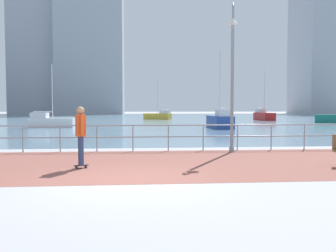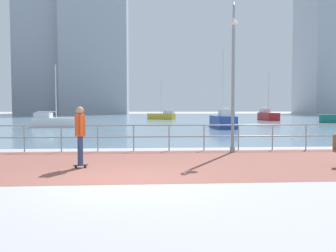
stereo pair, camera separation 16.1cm
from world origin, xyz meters
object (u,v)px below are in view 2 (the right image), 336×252
lamppost (233,70)px  sailboat_gray (162,116)px  sailboat_white (223,120)px  skateboarder (80,131)px  sailboat_navy (268,116)px  sailboat_teal (55,121)px

lamppost → sailboat_gray: bearing=91.1°
lamppost → sailboat_white: bearing=78.2°
sailboat_white → sailboat_gray: 22.82m
skateboarder → sailboat_navy: size_ratio=0.25×
lamppost → sailboat_teal: 21.20m
sailboat_gray → sailboat_teal: bearing=-117.0°
lamppost → skateboarder: lamppost is taller
lamppost → sailboat_teal: (-11.22, 17.80, -2.61)m
sailboat_white → sailboat_gray: size_ratio=1.15×
skateboarder → sailboat_teal: 21.64m
sailboat_white → sailboat_navy: bearing=59.5°
skateboarder → sailboat_white: sailboat_white is taller
sailboat_navy → sailboat_gray: bearing=162.3°
sailboat_navy → sailboat_gray: sailboat_navy is taller
sailboat_teal → sailboat_white: sailboat_white is taller
sailboat_gray → sailboat_white: bearing=-79.8°
sailboat_teal → sailboat_gray: size_ratio=0.94×
sailboat_white → sailboat_gray: (-4.06, 22.46, -0.08)m
lamppost → sailboat_navy: (13.83, 33.82, -2.47)m
skateboarder → sailboat_white: (8.49, 18.96, -0.41)m
lamppost → sailboat_gray: size_ratio=0.97×
lamppost → sailboat_gray: sailboat_gray is taller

